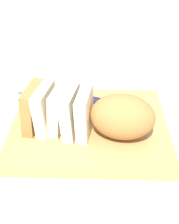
{
  "coord_description": "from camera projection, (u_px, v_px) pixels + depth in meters",
  "views": [
    {
      "loc": [
        -0.04,
        0.53,
        0.43
      ],
      "look_at": [
        0.0,
        0.0,
        0.05
      ],
      "focal_mm": 45.73,
      "sensor_mm": 36.0,
      "label": 1
    }
  ],
  "objects": [
    {
      "name": "bread_knife",
      "position": [
        89.0,
        101.0,
        0.73
      ],
      "size": [
        0.28,
        0.11,
        0.02
      ],
      "rotation": [
        0.0,
        0.0,
        -0.3
      ],
      "color": "silver",
      "rests_on": "cutting_board"
    },
    {
      "name": "bread_loaf",
      "position": [
        92.0,
        114.0,
        0.61
      ],
      "size": [
        0.29,
        0.12,
        0.1
      ],
      "rotation": [
        0.0,
        0.0,
        -0.11
      ],
      "color": "#A8753D",
      "rests_on": "cutting_board"
    },
    {
      "name": "ground_plane",
      "position": [
        90.0,
        130.0,
        0.68
      ],
      "size": [
        3.0,
        3.0,
        0.0
      ],
      "primitive_type": "plane",
      "color": "silver"
    },
    {
      "name": "cutting_board",
      "position": [
        90.0,
        126.0,
        0.68
      ],
      "size": [
        0.37,
        0.32,
        0.02
      ],
      "primitive_type": "cube",
      "rotation": [
        0.0,
        0.0,
        0.04
      ],
      "color": "tan",
      "rests_on": "ground_plane"
    },
    {
      "name": "crumb_near_knife",
      "position": [
        112.0,
        127.0,
        0.65
      ],
      "size": [
        0.0,
        0.0,
        0.0
      ],
      "primitive_type": "sphere",
      "color": "#A8753D",
      "rests_on": "cutting_board"
    },
    {
      "name": "crumb_near_loaf",
      "position": [
        78.0,
        122.0,
        0.67
      ],
      "size": [
        0.0,
        0.0,
        0.0
      ],
      "primitive_type": "sphere",
      "color": "#A8753D",
      "rests_on": "cutting_board"
    },
    {
      "name": "crumb_stray_left",
      "position": [
        69.0,
        123.0,
        0.66
      ],
      "size": [
        0.01,
        0.01,
        0.01
      ],
      "primitive_type": "sphere",
      "color": "#A8753D",
      "rests_on": "cutting_board"
    }
  ]
}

